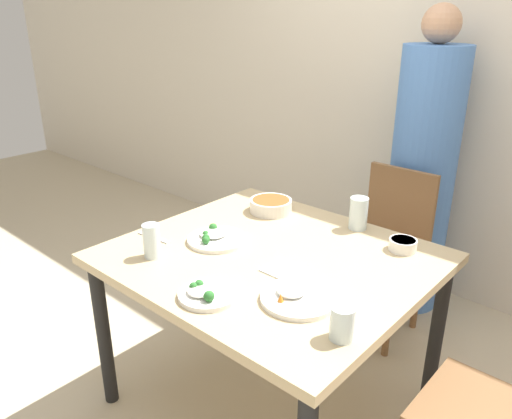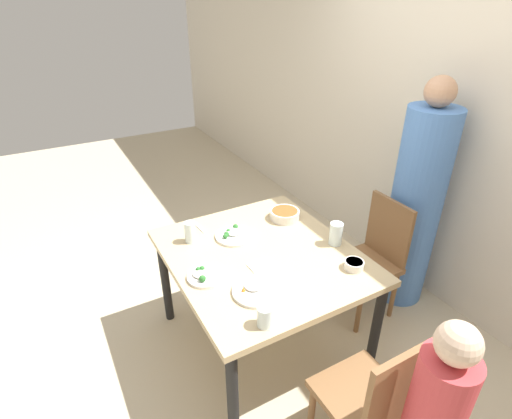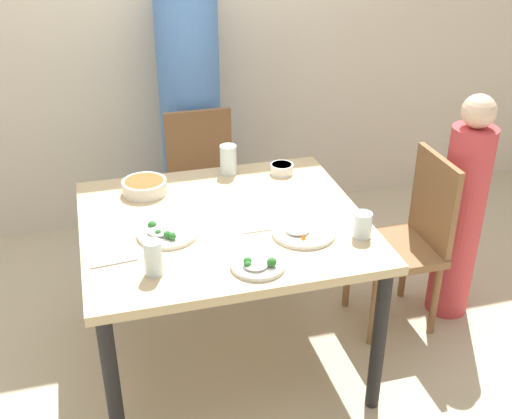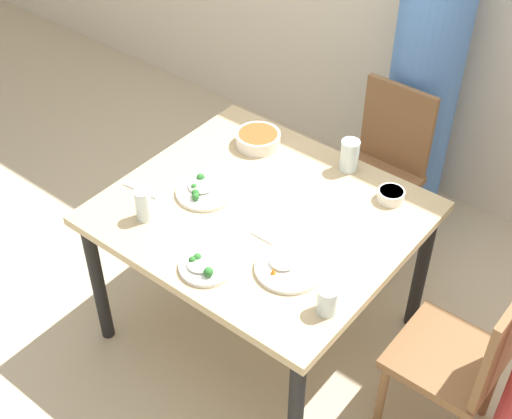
# 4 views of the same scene
# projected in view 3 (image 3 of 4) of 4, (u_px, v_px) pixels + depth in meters

# --- Properties ---
(ground_plane) EXTENTS (10.00, 10.00, 0.00)m
(ground_plane) POSITION_uv_depth(u_px,v_px,m) (227.00, 355.00, 3.13)
(ground_plane) COLOR beige
(wall_back) EXTENTS (10.00, 0.06, 2.70)m
(wall_back) POSITION_uv_depth(u_px,v_px,m) (164.00, 11.00, 3.76)
(wall_back) COLOR beige
(wall_back) RESTS_ON ground_plane
(dining_table) EXTENTS (1.21, 1.09, 0.75)m
(dining_table) POSITION_uv_depth(u_px,v_px,m) (224.00, 236.00, 2.81)
(dining_table) COLOR tan
(dining_table) RESTS_ON ground_plane
(chair_adult_spot) EXTENTS (0.40, 0.40, 0.90)m
(chair_adult_spot) POSITION_uv_depth(u_px,v_px,m) (204.00, 187.00, 3.67)
(chair_adult_spot) COLOR brown
(chair_adult_spot) RESTS_ON ground_plane
(chair_child_spot) EXTENTS (0.40, 0.40, 0.90)m
(chair_child_spot) POSITION_uv_depth(u_px,v_px,m) (408.00, 237.00, 3.17)
(chair_child_spot) COLOR brown
(chair_child_spot) RESTS_ON ground_plane
(person_adult) EXTENTS (0.36, 0.36, 1.71)m
(person_adult) POSITION_uv_depth(u_px,v_px,m) (191.00, 116.00, 3.82)
(person_adult) COLOR #5184D1
(person_adult) RESTS_ON ground_plane
(person_child) EXTENTS (0.22, 0.22, 1.19)m
(person_child) POSITION_uv_depth(u_px,v_px,m) (461.00, 216.00, 3.20)
(person_child) COLOR #C63D42
(person_child) RESTS_ON ground_plane
(bowl_curry) EXTENTS (0.21, 0.21, 0.06)m
(bowl_curry) POSITION_uv_depth(u_px,v_px,m) (145.00, 186.00, 2.98)
(bowl_curry) COLOR silver
(bowl_curry) RESTS_ON dining_table
(plate_rice_adult) EXTENTS (0.25, 0.25, 0.06)m
(plate_rice_adult) POSITION_uv_depth(u_px,v_px,m) (166.00, 232.00, 2.65)
(plate_rice_adult) COLOR white
(plate_rice_adult) RESTS_ON dining_table
(plate_rice_child) EXTENTS (0.21, 0.21, 0.06)m
(plate_rice_child) POSITION_uv_depth(u_px,v_px,m) (258.00, 264.00, 2.43)
(plate_rice_child) COLOR white
(plate_rice_child) RESTS_ON dining_table
(plate_noodles) EXTENTS (0.26, 0.26, 0.05)m
(plate_noodles) POSITION_uv_depth(u_px,v_px,m) (303.00, 232.00, 2.66)
(plate_noodles) COLOR white
(plate_noodles) RESTS_ON dining_table
(bowl_rice_small) EXTENTS (0.11, 0.11, 0.05)m
(bowl_rice_small) POSITION_uv_depth(u_px,v_px,m) (282.00, 168.00, 3.18)
(bowl_rice_small) COLOR white
(bowl_rice_small) RESTS_ON dining_table
(glass_water_tall) EXTENTS (0.08, 0.08, 0.11)m
(glass_water_tall) POSITION_uv_depth(u_px,v_px,m) (363.00, 225.00, 2.62)
(glass_water_tall) COLOR silver
(glass_water_tall) RESTS_ON dining_table
(glass_water_short) EXTENTS (0.08, 0.08, 0.15)m
(glass_water_short) POSITION_uv_depth(u_px,v_px,m) (228.00, 160.00, 3.15)
(glass_water_short) COLOR silver
(glass_water_short) RESTS_ON dining_table
(glass_water_center) EXTENTS (0.07, 0.07, 0.14)m
(glass_water_center) POSITION_uv_depth(u_px,v_px,m) (153.00, 258.00, 2.37)
(glass_water_center) COLOR silver
(glass_water_center) RESTS_ON dining_table
(napkin_folded) EXTENTS (0.14, 0.14, 0.01)m
(napkin_folded) POSITION_uv_depth(u_px,v_px,m) (255.00, 223.00, 2.74)
(napkin_folded) COLOR white
(napkin_folded) RESTS_ON dining_table
(fork_steel) EXTENTS (0.18, 0.04, 0.01)m
(fork_steel) POSITION_uv_depth(u_px,v_px,m) (114.00, 263.00, 2.47)
(fork_steel) COLOR silver
(fork_steel) RESTS_ON dining_table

